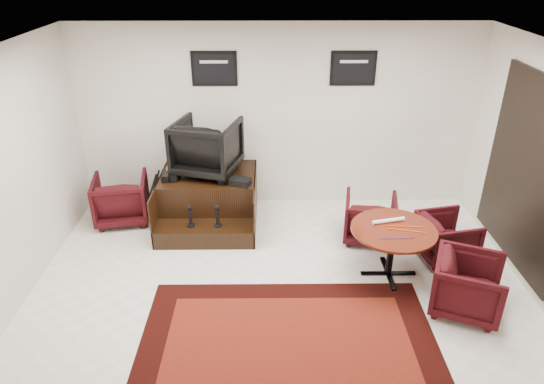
{
  "coord_description": "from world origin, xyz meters",
  "views": [
    {
      "loc": [
        -0.13,
        -4.53,
        3.72
      ],
      "look_at": [
        -0.08,
        0.9,
        0.96
      ],
      "focal_mm": 32.0,
      "sensor_mm": 36.0,
      "label": 1
    }
  ],
  "objects_px": {
    "shine_chair": "(207,144)",
    "table_chair_window": "(447,235)",
    "armchair_side": "(121,197)",
    "table_chair_corner": "(468,283)",
    "shine_podium": "(209,200)",
    "meeting_table": "(393,235)",
    "table_chair_back": "(370,216)"
  },
  "relations": [
    {
      "from": "shine_chair",
      "to": "table_chair_back",
      "type": "xyz_separation_m",
      "value": [
        2.31,
        -0.69,
        -0.81
      ]
    },
    {
      "from": "shine_chair",
      "to": "shine_podium",
      "type": "bearing_deg",
      "value": 105.6
    },
    {
      "from": "shine_podium",
      "to": "table_chair_corner",
      "type": "distance_m",
      "value": 3.74
    },
    {
      "from": "table_chair_back",
      "to": "armchair_side",
      "type": "bearing_deg",
      "value": 1.75
    },
    {
      "from": "meeting_table",
      "to": "table_chair_window",
      "type": "distance_m",
      "value": 0.94
    },
    {
      "from": "shine_podium",
      "to": "meeting_table",
      "type": "relative_size",
      "value": 1.4
    },
    {
      "from": "shine_podium",
      "to": "meeting_table",
      "type": "xyz_separation_m",
      "value": [
        2.4,
        -1.41,
        0.26
      ]
    },
    {
      "from": "armchair_side",
      "to": "table_chair_window",
      "type": "bearing_deg",
      "value": 157.44
    },
    {
      "from": "shine_chair",
      "to": "table_chair_window",
      "type": "distance_m",
      "value": 3.53
    },
    {
      "from": "table_chair_corner",
      "to": "table_chair_window",
      "type": "bearing_deg",
      "value": 16.22
    },
    {
      "from": "shine_podium",
      "to": "meeting_table",
      "type": "bearing_deg",
      "value": -30.43
    },
    {
      "from": "table_chair_window",
      "to": "table_chair_back",
      "type": "bearing_deg",
      "value": 50.43
    },
    {
      "from": "armchair_side",
      "to": "table_chair_back",
      "type": "relative_size",
      "value": 1.09
    },
    {
      "from": "meeting_table",
      "to": "armchair_side",
      "type": "bearing_deg",
      "value": 159.09
    },
    {
      "from": "table_chair_window",
      "to": "table_chair_corner",
      "type": "distance_m",
      "value": 1.06
    },
    {
      "from": "table_chair_window",
      "to": "armchair_side",
      "type": "bearing_deg",
      "value": 65.3
    },
    {
      "from": "meeting_table",
      "to": "table_chair_back",
      "type": "height_order",
      "value": "table_chair_back"
    },
    {
      "from": "shine_chair",
      "to": "table_chair_window",
      "type": "xyz_separation_m",
      "value": [
        3.23,
        -1.18,
        -0.83
      ]
    },
    {
      "from": "shine_podium",
      "to": "table_chair_back",
      "type": "bearing_deg",
      "value": -13.34
    },
    {
      "from": "shine_chair",
      "to": "table_chair_corner",
      "type": "xyz_separation_m",
      "value": [
        3.11,
        -2.23,
        -0.8
      ]
    },
    {
      "from": "shine_chair",
      "to": "armchair_side",
      "type": "distance_m",
      "value": 1.53
    },
    {
      "from": "armchair_side",
      "to": "shine_podium",
      "type": "bearing_deg",
      "value": 170.06
    },
    {
      "from": "shine_chair",
      "to": "table_chair_corner",
      "type": "height_order",
      "value": "shine_chair"
    },
    {
      "from": "meeting_table",
      "to": "table_chair_window",
      "type": "height_order",
      "value": "meeting_table"
    },
    {
      "from": "meeting_table",
      "to": "table_chair_back",
      "type": "distance_m",
      "value": 0.9
    },
    {
      "from": "armchair_side",
      "to": "meeting_table",
      "type": "xyz_separation_m",
      "value": [
        3.71,
        -1.42,
        0.2
      ]
    },
    {
      "from": "armchair_side",
      "to": "table_chair_back",
      "type": "height_order",
      "value": "armchair_side"
    },
    {
      "from": "armchair_side",
      "to": "table_chair_window",
      "type": "height_order",
      "value": "armchair_side"
    },
    {
      "from": "armchair_side",
      "to": "table_chair_corner",
      "type": "xyz_separation_m",
      "value": [
        4.42,
        -2.09,
        -0.02
      ]
    },
    {
      "from": "armchair_side",
      "to": "table_chair_corner",
      "type": "height_order",
      "value": "armchair_side"
    },
    {
      "from": "table_chair_window",
      "to": "table_chair_corner",
      "type": "height_order",
      "value": "table_chair_corner"
    },
    {
      "from": "shine_chair",
      "to": "table_chair_window",
      "type": "relative_size",
      "value": 1.32
    }
  ]
}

